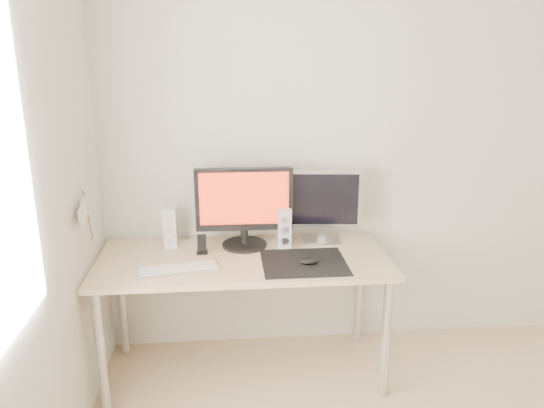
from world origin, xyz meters
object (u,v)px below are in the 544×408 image
speaker_right (284,228)px  second_monitor (322,203)px  keyboard (178,269)px  main_monitor (244,205)px  desk (244,270)px  mouse (309,261)px  phone_dock (202,248)px  speaker_left (170,228)px

speaker_right → second_monitor: bearing=16.8°
keyboard → main_monitor: bearing=40.6°
desk → keyboard: (-0.34, -0.15, 0.09)m
desk → speaker_right: 0.33m
second_monitor → mouse: bearing=-111.0°
desk → phone_dock: phone_dock is taller
mouse → second_monitor: size_ratio=0.22×
desk → second_monitor: second_monitor is taller
second_monitor → phone_dock: (-0.70, -0.13, -0.21)m
desk → second_monitor: size_ratio=3.54×
second_monitor → main_monitor: bearing=-174.7°
second_monitor → keyboard: size_ratio=1.04×
desk → speaker_right: (0.24, 0.13, 0.19)m
desk → phone_dock: (-0.23, 0.07, 0.11)m
speaker_left → speaker_right: bearing=-5.7°
desk → phone_dock: 0.26m
speaker_right → main_monitor: bearing=173.1°
second_monitor → speaker_right: second_monitor is taller
phone_dock → second_monitor: bearing=10.2°
phone_dock → desk: bearing=-17.7°
desk → keyboard: 0.38m
main_monitor → keyboard: bearing=-139.4°
mouse → speaker_right: 0.30m
second_monitor → speaker_left: bearing=-179.7°
speaker_left → phone_dock: speaker_left is taller
speaker_right → keyboard: (-0.58, -0.28, -0.11)m
second_monitor → phone_dock: size_ratio=4.05×
main_monitor → speaker_right: bearing=-6.9°
main_monitor → keyboard: main_monitor is taller
second_monitor → speaker_right: (-0.23, -0.07, -0.12)m
speaker_left → keyboard: 0.37m
desk → mouse: bearing=-22.7°
desk → speaker_left: 0.49m
mouse → desk: (-0.34, 0.14, -0.10)m
desk → second_monitor: bearing=22.8°
speaker_right → phone_dock: (-0.47, -0.06, -0.08)m
mouse → keyboard: mouse is taller
desk → speaker_right: size_ratio=6.85×
second_monitor → keyboard: (-0.81, -0.35, -0.23)m
mouse → second_monitor: (0.13, 0.34, 0.22)m
mouse → main_monitor: 0.50m
mouse → desk: mouse is taller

